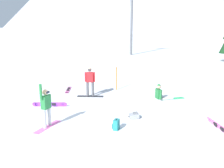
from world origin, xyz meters
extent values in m
plane|color=white|center=(0.00, 0.00, 0.00)|extent=(800.00, 800.00, 0.00)
cube|color=pink|center=(-1.28, -0.53, 0.01)|extent=(0.36, 1.54, 0.02)
cylinder|color=#B7B7BC|center=(-1.29, -0.37, 0.43)|extent=(0.15, 0.15, 0.82)
cylinder|color=#B7B7BC|center=(-1.27, -0.69, 0.43)|extent=(0.15, 0.15, 0.82)
cube|color=#237238|center=(-1.28, -0.53, 1.12)|extent=(0.26, 0.41, 0.55)
cylinder|color=#237238|center=(-1.29, -0.27, 1.11)|extent=(0.11, 0.11, 0.58)
cylinder|color=#237238|center=(-1.26, -0.79, 1.65)|extent=(0.11, 0.11, 0.60)
sphere|color=tan|center=(-1.28, -0.53, 1.56)|extent=(0.24, 0.24, 0.24)
cube|color=black|center=(-1.14, -0.52, 1.57)|extent=(0.05, 0.17, 0.08)
cube|color=black|center=(-2.12, 4.16, 0.01)|extent=(1.56, 0.93, 0.02)
cylinder|color=#4C4C51|center=(-1.98, 4.23, 0.47)|extent=(0.15, 0.15, 0.90)
cylinder|color=#4C4C51|center=(-2.27, 4.09, 0.47)|extent=(0.15, 0.15, 0.90)
cube|color=red|center=(-2.12, 4.16, 1.21)|extent=(0.46, 0.39, 0.59)
cylinder|color=red|center=(-1.89, 4.27, 1.22)|extent=(0.11, 0.11, 0.58)
cylinder|color=red|center=(-2.36, 4.05, 1.22)|extent=(0.11, 0.11, 0.58)
sphere|color=tan|center=(-2.12, 4.16, 1.67)|extent=(0.24, 0.24, 0.24)
cube|color=black|center=(-2.06, 4.03, 1.68)|extent=(0.17, 0.11, 0.08)
cube|color=#B7B7BC|center=(1.78, 5.40, 0.05)|extent=(0.45, 0.45, 0.10)
cylinder|color=#B7B7BC|center=(2.08, 5.82, 0.07)|extent=(0.68, 0.65, 0.14)
cylinder|color=#B7B7BC|center=(2.21, 5.67, 0.07)|extent=(0.68, 0.65, 0.14)
cube|color=#19B259|center=(2.44, 6.01, 0.01)|extent=(1.31, 1.24, 0.02)
cube|color=#237238|center=(1.78, 5.40, 0.37)|extent=(0.45, 0.46, 0.55)
cylinder|color=#237238|center=(1.60, 5.59, 0.39)|extent=(0.11, 0.11, 0.52)
cylinder|color=#237238|center=(1.96, 5.21, 0.39)|extent=(0.11, 0.11, 0.52)
sphere|color=tan|center=(1.78, 5.40, 0.81)|extent=(0.24, 0.24, 0.24)
sphere|color=#237238|center=(1.78, 5.40, 0.86)|extent=(0.20, 0.20, 0.20)
cube|color=pink|center=(5.27, 2.59, 0.13)|extent=(1.06, 1.37, 0.27)
cylinder|color=pink|center=(4.79, 3.23, 0.13)|extent=(0.27, 0.30, 0.27)
cube|color=black|center=(5.09, 2.75, 0.15)|extent=(0.22, 0.23, 0.16)
cube|color=black|center=(5.38, 2.37, 0.15)|extent=(0.22, 0.23, 0.16)
cube|color=pink|center=(-4.25, 4.73, 0.01)|extent=(0.97, 1.43, 0.02)
cylinder|color=pink|center=(-4.62, 5.38, 0.01)|extent=(0.35, 0.35, 0.02)
cylinder|color=pink|center=(-3.88, 4.08, 0.01)|extent=(0.35, 0.35, 0.02)
cube|color=black|center=(-4.36, 4.92, 0.06)|extent=(0.22, 0.24, 0.07)
cube|color=black|center=(-4.14, 4.53, 0.06)|extent=(0.22, 0.24, 0.07)
cube|color=#993FD8|center=(-2.99, 1.52, 0.14)|extent=(1.46, 0.86, 0.28)
cylinder|color=#993FD8|center=(-3.69, 1.16, 0.14)|extent=(0.34, 0.27, 0.28)
cylinder|color=#993FD8|center=(-2.30, 1.89, 0.14)|extent=(0.34, 0.27, 0.28)
cube|color=black|center=(-3.18, 1.38, 0.16)|extent=(0.24, 0.20, 0.16)
cube|color=black|center=(-2.77, 1.60, 0.16)|extent=(0.24, 0.20, 0.16)
cube|color=gray|center=(1.62, 2.12, 0.12)|extent=(0.56, 0.52, 0.24)
cube|color=slate|center=(1.66, 2.15, 0.25)|extent=(0.29, 0.30, 0.08)
cylinder|color=black|center=(1.42, 1.98, 0.10)|extent=(0.12, 0.08, 0.02)
cube|color=#1E7A7F|center=(1.45, 0.62, 0.22)|extent=(0.24, 0.35, 0.44)
cube|color=#165B5F|center=(1.32, 0.60, 0.15)|extent=(0.09, 0.23, 0.20)
cylinder|color=black|center=(1.45, 0.62, 0.46)|extent=(0.04, 0.12, 0.02)
cylinder|color=orange|center=(-1.41, 6.31, 0.78)|extent=(0.06, 0.06, 1.55)
cylinder|color=#595B60|center=(-8.45, 25.10, 4.39)|extent=(0.36, 0.36, 8.78)
camera|label=1|loc=(5.60, -7.67, 4.23)|focal=38.40mm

